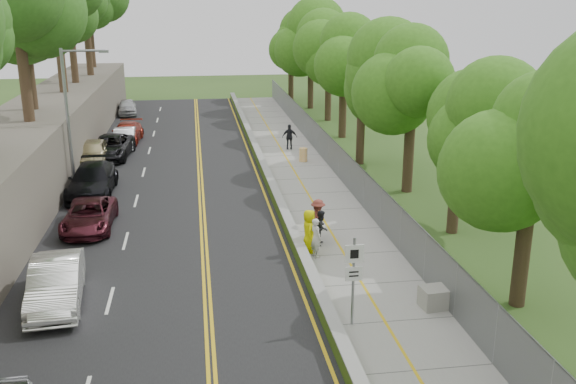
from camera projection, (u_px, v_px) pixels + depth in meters
The scene contains 24 objects.
ground at pixel (306, 289), 24.21m from camera, with size 140.00×140.00×0.00m, color #33511E.
road at pixel (171, 184), 37.65m from camera, with size 11.20×66.00×0.04m, color black.
sidewalk at pixel (305, 179), 38.75m from camera, with size 4.20×66.00×0.05m, color gray.
jersey_barrier at pixel (267, 176), 38.35m from camera, with size 0.42×66.00×0.60m, color #84D821.
rock_embankment at pixel (23, 156), 35.95m from camera, with size 5.00×66.00×4.00m, color #595147.
chainlink_fence at pixel (339, 162), 38.76m from camera, with size 0.04×66.00×2.00m, color slate.
trees_fenceside at pixel (381, 61), 37.34m from camera, with size 7.00×66.00×14.00m, color #3F811E, non-canonical shape.
streetlight at pixel (72, 111), 34.66m from camera, with size 2.52×0.22×8.00m.
signpost at pixel (354, 272), 20.93m from camera, with size 0.62×0.09×3.10m.
construction_barrel at pixel (303, 155), 42.74m from camera, with size 0.55×0.55×0.90m, color #F78F00.
concrete_block at pixel (436, 297), 22.60m from camera, with size 1.10×0.83×0.73m, color gray.
car_1 at pixel (56, 283), 22.71m from camera, with size 1.70×4.88×1.61m, color white.
car_2 at pixel (89, 215), 30.20m from camera, with size 2.20×4.78×1.33m, color #4D1923.
car_3 at pixel (92, 180), 35.41m from camera, with size 2.34×5.75×1.67m, color black.
car_4 at pixel (93, 153), 41.62m from camera, with size 1.97×4.91×1.67m, color tan.
car_5 at pixel (125, 138), 46.65m from camera, with size 1.47×4.23×1.39m, color silver.
car_6 at pixel (111, 147), 43.55m from camera, with size 2.56×5.55×1.54m, color black.
car_7 at pixel (127, 133), 48.28m from camera, with size 2.02×4.96×1.44m, color maroon.
car_8 at pixel (127, 107), 59.80m from camera, with size 1.67×4.14×1.41m, color #B8B9BD.
painter_0 at pixel (309, 231), 27.33m from camera, with size 0.93×0.60×1.90m, color #D0D102.
painter_1 at pixel (316, 238), 26.85m from camera, with size 0.62×0.41×1.70m, color silver.
painter_2 at pixel (321, 227), 28.27m from camera, with size 0.76×0.59×1.56m, color black.
painter_3 at pixel (318, 219), 29.00m from camera, with size 1.17×0.67×1.81m, color brown.
person_far at pixel (290, 137), 45.96m from camera, with size 1.06×0.44×1.81m, color black.
Camera 1 is at (-3.87, -21.76, 10.55)m, focal length 40.00 mm.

